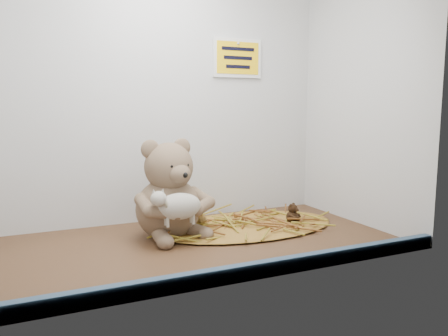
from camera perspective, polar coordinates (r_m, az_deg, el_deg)
name	(u,v)px	position (r cm, az deg, el deg)	size (l,w,h in cm)	color
alcove_shell	(173,82)	(126.08, -6.66, 11.12)	(120.40, 60.20, 90.40)	#3B2514
front_rail	(229,275)	(97.35, 0.69, -13.76)	(119.28, 2.20, 3.60)	#3D5774
straw_bed	(246,225)	(140.49, 2.91, -7.48)	(59.95, 34.81, 1.16)	brown
main_teddy	(168,188)	(128.82, -7.31, -2.63)	(23.25, 24.54, 28.83)	#8C7156
toy_lamb	(179,206)	(119.83, -5.84, -5.00)	(15.91, 9.71, 10.28)	beige
mini_teddy_tan	(198,215)	(136.68, -3.38, -6.17)	(5.57, 5.88, 6.91)	olive
mini_teddy_brown	(292,212)	(143.96, 8.91, -5.68)	(5.02, 5.30, 6.22)	black
wall_sign	(237,58)	(156.98, 1.75, 14.16)	(16.00, 1.20, 11.00)	#E6B20B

